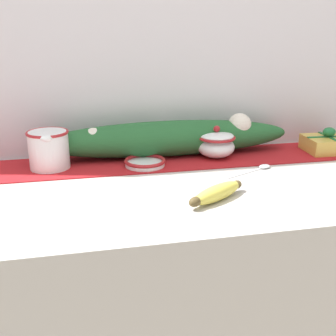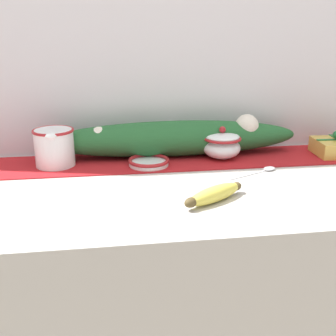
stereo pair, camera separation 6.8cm
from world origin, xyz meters
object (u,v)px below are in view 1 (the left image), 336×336
(small_dish, at_px, (145,162))
(spoon, at_px, (262,167))
(cream_pitcher, at_px, (49,148))
(gift_box, at_px, (328,143))
(sugar_bowl, at_px, (216,144))
(banana, at_px, (217,193))

(small_dish, xyz_separation_m, spoon, (0.33, -0.09, -0.01))
(small_dish, bearing_deg, cream_pitcher, 171.77)
(cream_pitcher, xyz_separation_m, spoon, (0.59, -0.13, -0.06))
(small_dish, bearing_deg, gift_box, 2.20)
(small_dish, height_order, spoon, small_dish)
(gift_box, bearing_deg, spoon, -157.71)
(cream_pitcher, relative_size, spoon, 0.87)
(spoon, distance_m, gift_box, 0.30)
(cream_pitcher, height_order, gift_box, cream_pitcher)
(gift_box, bearing_deg, cream_pitcher, 178.97)
(sugar_bowl, xyz_separation_m, small_dish, (-0.23, -0.04, -0.03))
(small_dish, distance_m, gift_box, 0.60)
(sugar_bowl, bearing_deg, small_dish, -170.60)
(banana, relative_size, gift_box, 1.12)
(cream_pitcher, xyz_separation_m, banana, (0.39, -0.32, -0.04))
(spoon, xyz_separation_m, gift_box, (0.28, 0.11, 0.02))
(spoon, bearing_deg, sugar_bowl, 101.68)
(cream_pitcher, height_order, spoon, cream_pitcher)
(spoon, height_order, gift_box, gift_box)
(cream_pitcher, xyz_separation_m, small_dish, (0.27, -0.04, -0.05))
(cream_pitcher, xyz_separation_m, sugar_bowl, (0.50, -0.00, -0.02))
(gift_box, bearing_deg, sugar_bowl, 177.75)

